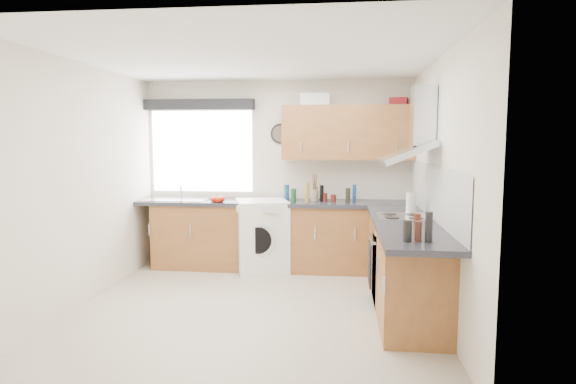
# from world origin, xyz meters

# --- Properties ---
(ground_plane) EXTENTS (3.60, 3.60, 0.00)m
(ground_plane) POSITION_xyz_m (0.00, 0.00, 0.00)
(ground_plane) COLOR beige
(ceiling) EXTENTS (3.60, 3.60, 0.02)m
(ceiling) POSITION_xyz_m (0.00, 0.00, 2.50)
(ceiling) COLOR white
(ceiling) RESTS_ON wall_back
(wall_back) EXTENTS (3.60, 0.02, 2.50)m
(wall_back) POSITION_xyz_m (0.00, 1.80, 1.25)
(wall_back) COLOR silver
(wall_back) RESTS_ON ground_plane
(wall_front) EXTENTS (3.60, 0.02, 2.50)m
(wall_front) POSITION_xyz_m (0.00, -1.80, 1.25)
(wall_front) COLOR silver
(wall_front) RESTS_ON ground_plane
(wall_left) EXTENTS (0.02, 3.60, 2.50)m
(wall_left) POSITION_xyz_m (-1.80, 0.00, 1.25)
(wall_left) COLOR silver
(wall_left) RESTS_ON ground_plane
(wall_right) EXTENTS (0.02, 3.60, 2.50)m
(wall_right) POSITION_xyz_m (1.80, 0.00, 1.25)
(wall_right) COLOR silver
(wall_right) RESTS_ON ground_plane
(window) EXTENTS (1.40, 0.02, 1.10)m
(window) POSITION_xyz_m (-1.05, 1.79, 1.55)
(window) COLOR white
(window) RESTS_ON wall_back
(window_blind) EXTENTS (1.50, 0.18, 0.14)m
(window_blind) POSITION_xyz_m (-1.05, 1.70, 2.18)
(window_blind) COLOR black
(window_blind) RESTS_ON wall_back
(splashback) EXTENTS (0.01, 3.00, 0.54)m
(splashback) POSITION_xyz_m (1.79, 0.30, 1.18)
(splashback) COLOR white
(splashback) RESTS_ON wall_right
(base_cab_back) EXTENTS (3.00, 0.58, 0.86)m
(base_cab_back) POSITION_xyz_m (-0.10, 1.51, 0.43)
(base_cab_back) COLOR brown
(base_cab_back) RESTS_ON ground_plane
(base_cab_corner) EXTENTS (0.60, 0.60, 0.86)m
(base_cab_corner) POSITION_xyz_m (1.50, 1.50, 0.43)
(base_cab_corner) COLOR brown
(base_cab_corner) RESTS_ON ground_plane
(base_cab_right) EXTENTS (0.58, 2.10, 0.86)m
(base_cab_right) POSITION_xyz_m (1.51, 0.15, 0.43)
(base_cab_right) COLOR brown
(base_cab_right) RESTS_ON ground_plane
(worktop_back) EXTENTS (3.60, 0.62, 0.05)m
(worktop_back) POSITION_xyz_m (0.00, 1.50, 0.89)
(worktop_back) COLOR #23242B
(worktop_back) RESTS_ON base_cab_back
(worktop_right) EXTENTS (0.62, 2.42, 0.05)m
(worktop_right) POSITION_xyz_m (1.50, 0.00, 0.89)
(worktop_right) COLOR #23242B
(worktop_right) RESTS_ON base_cab_right
(sink) EXTENTS (0.84, 0.46, 0.10)m
(sink) POSITION_xyz_m (-1.33, 1.50, 0.95)
(sink) COLOR silver
(sink) RESTS_ON worktop_back
(oven) EXTENTS (0.56, 0.58, 0.85)m
(oven) POSITION_xyz_m (1.50, 0.30, 0.42)
(oven) COLOR black
(oven) RESTS_ON ground_plane
(hob_plate) EXTENTS (0.52, 0.52, 0.01)m
(hob_plate) POSITION_xyz_m (1.50, 0.30, 0.92)
(hob_plate) COLOR silver
(hob_plate) RESTS_ON worktop_right
(extractor_hood) EXTENTS (0.52, 0.78, 0.66)m
(extractor_hood) POSITION_xyz_m (1.60, 0.30, 1.77)
(extractor_hood) COLOR silver
(extractor_hood) RESTS_ON wall_right
(upper_cabinets) EXTENTS (1.70, 0.35, 0.70)m
(upper_cabinets) POSITION_xyz_m (0.95, 1.62, 1.80)
(upper_cabinets) COLOR brown
(upper_cabinets) RESTS_ON wall_back
(washing_machine) EXTENTS (0.79, 0.77, 0.93)m
(washing_machine) POSITION_xyz_m (-0.15, 1.40, 0.46)
(washing_machine) COLOR white
(washing_machine) RESTS_ON ground_plane
(wall_clock) EXTENTS (0.27, 0.04, 0.27)m
(wall_clock) POSITION_xyz_m (0.05, 1.76, 1.79)
(wall_clock) COLOR black
(wall_clock) RESTS_ON wall_back
(casserole) EXTENTS (0.42, 0.33, 0.16)m
(casserole) POSITION_xyz_m (0.50, 1.72, 2.23)
(casserole) COLOR white
(casserole) RESTS_ON upper_cabinets
(storage_box) EXTENTS (0.26, 0.24, 0.10)m
(storage_box) POSITION_xyz_m (1.60, 1.72, 2.20)
(storage_box) COLOR maroon
(storage_box) RESTS_ON upper_cabinets
(utensil_pot) EXTENTS (0.11, 0.11, 0.14)m
(utensil_pot) POSITION_xyz_m (0.52, 1.60, 0.98)
(utensil_pot) COLOR tan
(utensil_pot) RESTS_ON worktop_back
(kitchen_roll) EXTENTS (0.14, 0.14, 0.23)m
(kitchen_roll) POSITION_xyz_m (1.62, 0.56, 1.03)
(kitchen_roll) COLOR white
(kitchen_roll) RESTS_ON worktop_right
(tomato_cluster) EXTENTS (0.17, 0.17, 0.07)m
(tomato_cluster) POSITION_xyz_m (-0.71, 1.30, 0.95)
(tomato_cluster) COLOR red
(tomato_cluster) RESTS_ON worktop_back
(jar_0) EXTENTS (0.06, 0.06, 0.25)m
(jar_0) POSITION_xyz_m (0.44, 1.36, 1.03)
(jar_0) COLOR olive
(jar_0) RESTS_ON worktop_back
(jar_1) EXTENTS (0.05, 0.05, 0.21)m
(jar_1) POSITION_xyz_m (1.04, 1.61, 1.02)
(jar_1) COLOR navy
(jar_1) RESTS_ON worktop_back
(jar_2) EXTENTS (0.07, 0.07, 0.17)m
(jar_2) POSITION_xyz_m (0.53, 1.70, 0.99)
(jar_2) COLOR olive
(jar_2) RESTS_ON worktop_back
(jar_3) EXTENTS (0.06, 0.06, 0.18)m
(jar_3) POSITION_xyz_m (0.96, 1.48, 1.00)
(jar_3) COLOR black
(jar_3) RESTS_ON worktop_back
(jar_4) EXTENTS (0.07, 0.07, 0.11)m
(jar_4) POSITION_xyz_m (0.66, 1.50, 0.97)
(jar_4) COLOR #541A11
(jar_4) RESTS_ON worktop_back
(jar_5) EXTENTS (0.05, 0.05, 0.21)m
(jar_5) POSITION_xyz_m (0.62, 1.49, 1.02)
(jar_5) COLOR black
(jar_5) RESTS_ON worktop_back
(jar_6) EXTENTS (0.07, 0.07, 0.10)m
(jar_6) POSITION_xyz_m (0.77, 1.44, 0.96)
(jar_6) COLOR #521511
(jar_6) RESTS_ON worktop_back
(jar_7) EXTENTS (0.07, 0.07, 0.18)m
(jar_7) POSITION_xyz_m (0.27, 1.35, 1.00)
(jar_7) COLOR #153B1C
(jar_7) RESTS_ON worktop_back
(jar_8) EXTENTS (0.07, 0.07, 0.20)m
(jar_8) POSITION_xyz_m (0.15, 1.61, 1.01)
(jar_8) COLOR navy
(jar_8) RESTS_ON worktop_back
(bottle_0) EXTENTS (0.07, 0.07, 0.17)m
(bottle_0) POSITION_xyz_m (1.38, -0.91, 0.99)
(bottle_0) COLOR black
(bottle_0) RESTS_ON worktop_right
(bottle_1) EXTENTS (0.06, 0.06, 0.16)m
(bottle_1) POSITION_xyz_m (1.47, -0.88, 0.99)
(bottle_1) COLOR #4A211A
(bottle_1) RESTS_ON worktop_right
(bottle_2) EXTENTS (0.06, 0.06, 0.18)m
(bottle_2) POSITION_xyz_m (1.51, -0.58, 1.00)
(bottle_2) COLOR #5E2013
(bottle_2) RESTS_ON worktop_right
(bottle_3) EXTENTS (0.06, 0.06, 0.24)m
(bottle_3) POSITION_xyz_m (1.55, -0.89, 1.03)
(bottle_3) COLOR black
(bottle_3) RESTS_ON worktop_right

